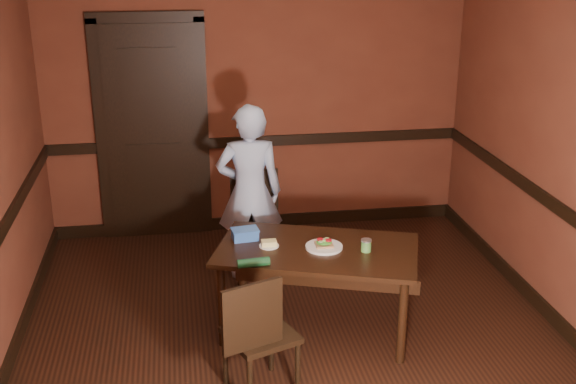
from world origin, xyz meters
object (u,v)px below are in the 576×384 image
object	(u,v)px
chair_far	(256,226)
sauce_jar	(366,245)
sandwich_plate	(324,246)
person	(250,193)
food_tub	(245,234)
chair_near	(261,332)
dining_table	(317,290)
cheese_saucer	(269,244)

from	to	relation	value
chair_far	sauce_jar	size ratio (longest dim) A/B	9.87
chair_far	sandwich_plate	size ratio (longest dim) A/B	3.32
person	food_tub	bearing A→B (deg)	83.56
chair_near	sauce_jar	size ratio (longest dim) A/B	9.54
food_tub	dining_table	bearing A→B (deg)	-32.62
person	sauce_jar	xyz separation A→B (m)	(0.72, -1.11, -0.04)
dining_table	chair_near	size ratio (longest dim) A/B	1.66
dining_table	sauce_jar	distance (m)	0.52
chair_far	sandwich_plate	xyz separation A→B (m)	(0.38, -1.01, 0.24)
dining_table	person	world-z (taller)	person
cheese_saucer	sauce_jar	bearing A→B (deg)	-15.91
chair_near	person	distance (m)	1.73
chair_near	person	world-z (taller)	person
dining_table	cheese_saucer	world-z (taller)	cheese_saucer
chair_near	cheese_saucer	xyz separation A→B (m)	(0.16, 0.78, 0.26)
dining_table	sauce_jar	size ratio (longest dim) A/B	15.80
dining_table	sauce_jar	world-z (taller)	sauce_jar
sauce_jar	person	bearing A→B (deg)	122.93
sandwich_plate	dining_table	bearing A→B (deg)	175.75
person	cheese_saucer	xyz separation A→B (m)	(0.04, -0.91, -0.07)
sauce_jar	food_tub	xyz separation A→B (m)	(-0.83, 0.34, -0.00)
food_tub	person	bearing A→B (deg)	74.44
chair_near	food_tub	size ratio (longest dim) A/B	4.09
dining_table	sauce_jar	bearing A→B (deg)	1.51
sandwich_plate	cheese_saucer	world-z (taller)	sandwich_plate
chair_near	person	bearing A→B (deg)	-115.67
chair_near	sandwich_plate	world-z (taller)	chair_near
dining_table	sandwich_plate	distance (m)	0.36
person	sauce_jar	bearing A→B (deg)	125.12
chair_far	chair_near	bearing A→B (deg)	-98.92
chair_far	person	bearing A→B (deg)	-174.27
cheese_saucer	food_tub	size ratio (longest dim) A/B	0.68
dining_table	chair_far	size ratio (longest dim) A/B	1.60
sandwich_plate	food_tub	distance (m)	0.60
person	dining_table	bearing A→B (deg)	113.12
chair_near	cheese_saucer	distance (m)	0.84
chair_near	cheese_saucer	size ratio (longest dim) A/B	5.98
sauce_jar	sandwich_plate	bearing A→B (deg)	160.39
dining_table	chair_far	distance (m)	1.07
cheese_saucer	sandwich_plate	bearing A→B (deg)	-13.12
chair_far	sauce_jar	bearing A→B (deg)	-62.46
sandwich_plate	cheese_saucer	bearing A→B (deg)	166.88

